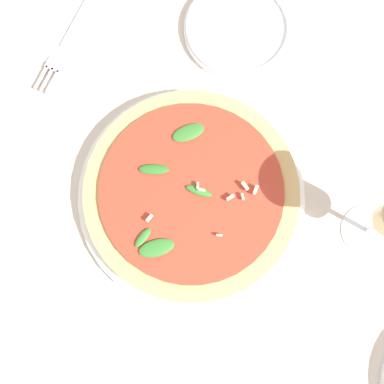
{
  "coord_description": "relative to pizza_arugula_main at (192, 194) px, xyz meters",
  "views": [
    {
      "loc": [
        0.12,
        0.05,
        0.73
      ],
      "look_at": [
        -0.03,
        0.0,
        0.03
      ],
      "focal_mm": 50.0,
      "sensor_mm": 36.0,
      "label": 1
    }
  ],
  "objects": [
    {
      "name": "ground_plane",
      "position": [
        0.03,
        -0.0,
        -0.02
      ],
      "size": [
        6.0,
        6.0,
        0.0
      ],
      "primitive_type": "plane",
      "color": "beige"
    },
    {
      "name": "pizza_arugula_main",
      "position": [
        0.0,
        0.0,
        0.0
      ],
      "size": [
        0.31,
        0.31,
        0.05
      ],
      "color": "white",
      "rests_on": "ground_plane"
    },
    {
      "name": "napkin",
      "position": [
        -0.19,
        -0.24,
        -0.01
      ],
      "size": [
        0.15,
        0.12,
        0.01
      ],
      "rotation": [
        0.0,
        0.0,
        -0.31
      ],
      "color": "white",
      "rests_on": "ground_plane"
    },
    {
      "name": "fork",
      "position": [
        -0.18,
        -0.24,
        -0.01
      ],
      "size": [
        0.2,
        0.04,
        0.0
      ],
      "rotation": [
        0.0,
        0.0,
        -0.12
      ],
      "color": "silver",
      "rests_on": "ground_plane"
    },
    {
      "name": "side_plate_white",
      "position": [
        -0.26,
        -0.01,
        -0.01
      ],
      "size": [
        0.16,
        0.16,
        0.02
      ],
      "color": "white",
      "rests_on": "ground_plane"
    }
  ]
}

